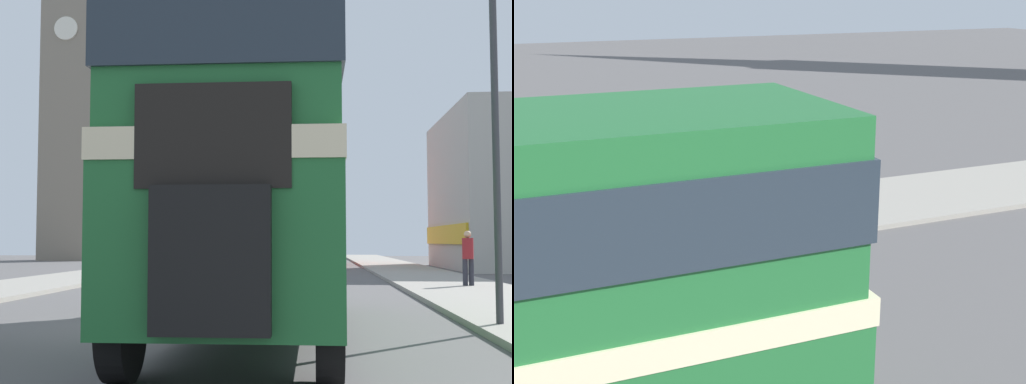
% 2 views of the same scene
% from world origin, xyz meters
% --- Properties ---
extents(ground_plane, '(120.00, 120.00, 0.00)m').
position_xyz_m(ground_plane, '(0.00, 0.00, 0.00)').
color(ground_plane, '#565454').
extents(double_decker_bus, '(2.45, 9.81, 4.37)m').
position_xyz_m(double_decker_bus, '(1.50, -0.85, 2.60)').
color(double_decker_bus, '#1E602D').
rests_on(double_decker_bus, ground_plane).
extents(bus_distant, '(2.43, 9.84, 4.00)m').
position_xyz_m(bus_distant, '(1.78, 32.93, 2.40)').
color(bus_distant, red).
rests_on(bus_distant, ground_plane).
extents(pedestrian_walking, '(0.34, 0.34, 1.66)m').
position_xyz_m(pedestrian_walking, '(7.06, 10.15, 1.06)').
color(pedestrian_walking, '#282833').
rests_on(pedestrian_walking, sidewalk_right).
extents(street_lamp, '(0.36, 0.36, 5.86)m').
position_xyz_m(street_lamp, '(5.44, -0.03, 3.96)').
color(street_lamp, '#38383D').
rests_on(street_lamp, sidewalk_right).
extents(church_tower, '(4.20, 4.20, 35.33)m').
position_xyz_m(church_tower, '(-16.31, 41.44, 18.08)').
color(church_tower, gray).
rests_on(church_tower, ground_plane).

